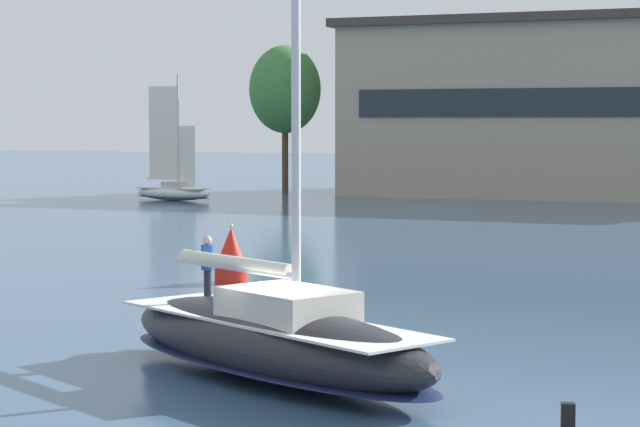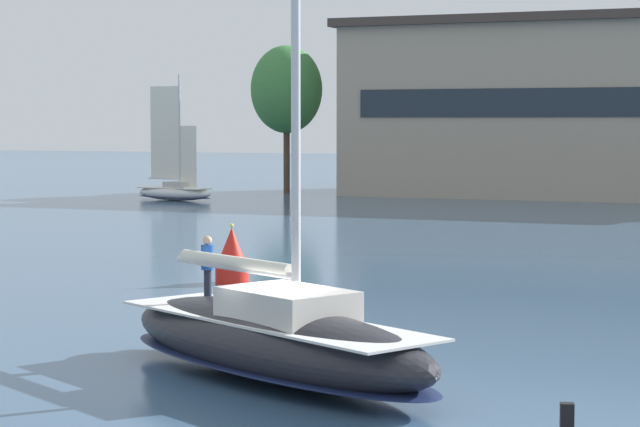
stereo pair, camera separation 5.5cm
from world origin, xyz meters
The scene contains 6 objects.
ground_plane centered at (0.00, 0.00, 0.00)m, with size 400.00×400.00×0.00m, color #385675.
waterfront_building centered at (-3.92, 78.22, 7.41)m, with size 44.46×17.97×14.75m.
tree_shore_left centered at (-31.38, 72.79, 9.01)m, with size 6.25×6.25×12.86m.
sailboat_main centered at (0.02, -0.01, 1.03)m, with size 11.19×7.90×15.15m.
sailboat_moored_near_marina centered at (-35.39, 59.77, 0.83)m, with size 7.46×3.34×9.92m.
channel_buoy centered at (-8.88, 15.89, 0.92)m, with size 1.29×1.29×2.31m.
Camera 1 is at (12.13, -27.14, 6.22)m, focal length 70.00 mm.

